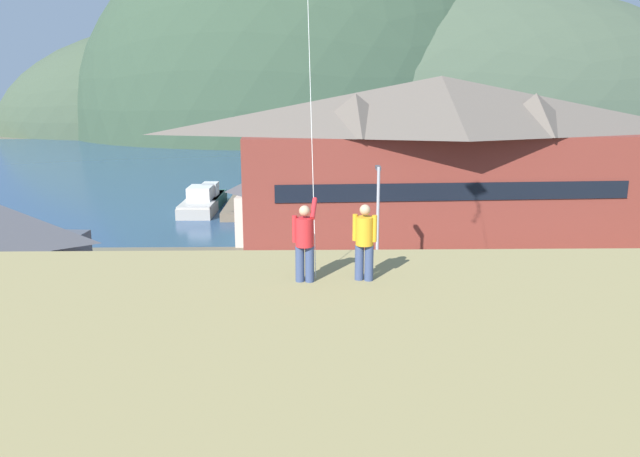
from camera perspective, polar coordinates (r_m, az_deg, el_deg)
name	(u,v)px	position (r m, az deg, el deg)	size (l,w,h in m)	color
ground_plane	(294,371)	(23.31, -2.46, -13.13)	(600.00, 600.00, 0.00)	#66604C
parking_lot_pad	(296,319)	(27.87, -2.23, -8.48)	(40.00, 20.00, 0.10)	gray
bay_water	(304,165)	(81.55, -1.51, 5.92)	(360.00, 84.00, 0.03)	navy
far_hill_west_ridge	(217,133)	(140.86, -9.64, 8.81)	(96.72, 45.56, 48.89)	#3D4C38
far_hill_east_peak	(306,134)	(136.29, -1.33, 8.85)	(98.25, 74.02, 91.83)	#334733
far_hill_center_saddle	(449,135)	(134.48, 11.94, 8.51)	(125.10, 61.56, 62.83)	#42513D
harbor_lodge	(439,155)	(42.17, 11.01, 6.77)	(28.12, 10.68, 10.96)	brown
storage_shed_near_lot	(1,256)	(31.83, -27.60, -2.25)	(7.25, 6.23, 5.16)	#474C56
storage_shed_waterside	(271,203)	(41.63, -4.59, 2.36)	(4.88, 5.36, 4.89)	beige
wharf_dock	(247,204)	(53.01, -6.80, 2.25)	(3.20, 11.21, 0.70)	#70604C
moored_boat_wharfside	(202,202)	(52.63, -10.95, 2.43)	(2.85, 8.54, 2.16)	#A8A399
moored_boat_outer_mooring	(285,204)	(50.97, -3.33, 2.30)	(1.97, 5.99, 2.16)	navy
moored_boat_inner_slip	(211,198)	(54.24, -10.11, 2.78)	(1.99, 5.71, 2.16)	#23564C
parked_car_back_row_right	(330,350)	(22.38, 0.97, -11.28)	(4.20, 2.06, 1.82)	navy
parked_car_back_row_left	(538,289)	(30.38, 19.71, -5.37)	(4.29, 2.23, 1.82)	black
parked_car_mid_row_far	(180,340)	(23.76, -12.92, -10.12)	(4.34, 2.33, 1.82)	silver
parked_car_front_row_end	(565,334)	(25.55, 21.90, -9.09)	(4.22, 2.09, 1.82)	slate
parking_light_pole	(378,215)	(32.35, 5.41, 1.29)	(0.24, 0.78, 6.14)	#ADADB2
person_kite_flyer	(305,240)	(13.51, -1.45, -1.12)	(0.57, 0.64, 1.86)	#384770
person_companion	(364,240)	(13.65, 4.18, -1.07)	(0.53, 0.40, 1.74)	#384770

